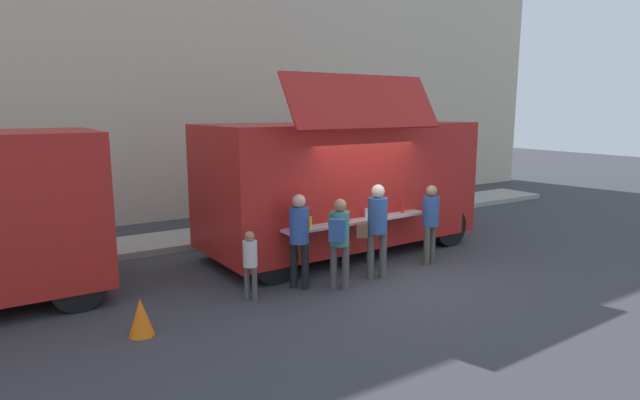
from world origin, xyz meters
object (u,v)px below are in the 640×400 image
Objects in this scene: traffic_cone_orange at (141,317)px; child_near_queue at (250,259)px; food_truck_main at (341,182)px; customer_mid_with_backpack at (339,235)px; trash_bin at (414,198)px; customer_extra_browsing at (430,217)px; customer_front_ordering at (376,223)px; customer_rear_waiting at (299,233)px.

traffic_cone_orange is 2.01m from child_near_queue.
food_truck_main reaches higher than customer_mid_with_backpack.
trash_bin is 0.56× the size of customer_extra_browsing.
customer_mid_with_backpack is at bearing 80.22° from customer_extra_browsing.
trash_bin reaches higher than traffic_cone_orange.
traffic_cone_orange is 0.47× the size of child_near_queue.
trash_bin is 6.55m from customer_front_ordering.
food_truck_main is 3.79× the size of customer_mid_with_backpack.
customer_front_ordering is 1.09× the size of customer_extra_browsing.
child_near_queue is (-1.54, 0.40, -0.29)m from customer_mid_with_backpack.
customer_front_ordering is 1.05× the size of customer_rear_waiting.
customer_mid_with_backpack reaches higher than child_near_queue.
customer_mid_with_backpack is (-5.87, -4.40, 0.54)m from trash_bin.
trash_bin is at bearing -2.67° from customer_rear_waiting.
customer_rear_waiting is 1.04× the size of customer_extra_browsing.
customer_extra_browsing is at bearing -39.46° from customer_mid_with_backpack.
food_truck_main is at bearing 8.92° from customer_mid_with_backpack.
customer_front_ordering reaches higher than child_near_queue.
customer_mid_with_backpack is at bearing -127.59° from food_truck_main.
customer_rear_waiting is 1.02m from child_near_queue.
customer_mid_with_backpack is at bearing 0.78° from traffic_cone_orange.
trash_bin is at bearing -0.99° from child_near_queue.
child_near_queue is at bearing 72.25° from customer_extra_browsing.
traffic_cone_orange is at bearing 135.38° from customer_mid_with_backpack.
trash_bin is 0.54× the size of customer_rear_waiting.
food_truck_main is 3.43× the size of customer_front_ordering.
traffic_cone_orange is at bearing 121.79° from customer_front_ordering.
customer_front_ordering is 2.51m from child_near_queue.
trash_bin is 5.40m from customer_extra_browsing.
food_truck_main is 6.68× the size of trash_bin.
customer_mid_with_backpack is at bearing -71.17° from customer_rear_waiting.
customer_extra_browsing is (5.90, 0.30, 0.71)m from traffic_cone_orange.
food_truck_main is 5.23× the size of child_near_queue.
customer_front_ordering is at bearing -139.14° from trash_bin.
customer_front_ordering reaches higher than trash_bin.
child_near_queue is (-2.47, 0.27, -0.36)m from customer_front_ordering.
food_truck_main is 3.75× the size of customer_extra_browsing.
customer_front_ordering reaches higher than customer_extra_browsing.
customer_rear_waiting is (2.88, 0.47, 0.75)m from traffic_cone_orange.
customer_extra_browsing is (3.02, -0.17, -0.04)m from customer_rear_waiting.
customer_extra_browsing is 4.00m from child_near_queue.
customer_rear_waiting reaches higher than traffic_cone_orange.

